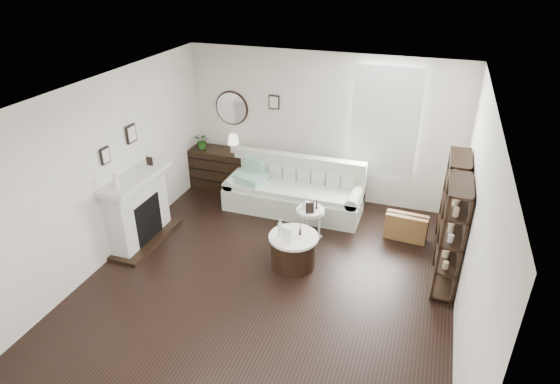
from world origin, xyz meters
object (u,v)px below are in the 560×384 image
at_px(dresser, 219,168).
at_px(pedestal_table, 310,212).
at_px(sofa, 294,193).
at_px(drum_table, 293,250).

height_order(dresser, pedestal_table, dresser).
xyz_separation_m(sofa, dresser, (-1.68, 0.39, 0.08)).
xyz_separation_m(sofa, drum_table, (0.50, -1.64, -0.06)).
bearing_deg(sofa, dresser, 166.74).
distance_m(sofa, dresser, 1.72).
xyz_separation_m(drum_table, pedestal_table, (0.04, 0.77, 0.24)).
xyz_separation_m(dresser, drum_table, (2.17, -2.03, -0.13)).
bearing_deg(pedestal_table, drum_table, -92.81).
distance_m(drum_table, pedestal_table, 0.81).
bearing_deg(dresser, pedestal_table, -29.74).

